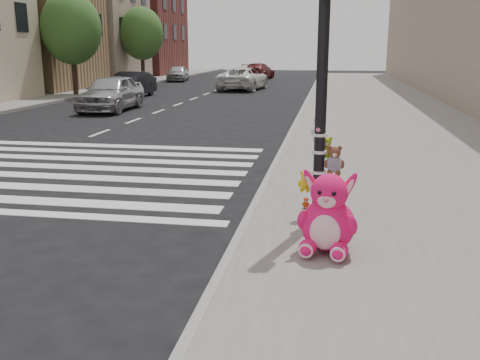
% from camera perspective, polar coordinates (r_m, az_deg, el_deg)
% --- Properties ---
extents(ground, '(120.00, 120.00, 0.00)m').
position_cam_1_polar(ground, '(7.03, -14.26, -8.73)').
color(ground, black).
rests_on(ground, ground).
extents(sidewalk_near, '(7.00, 80.00, 0.14)m').
position_cam_1_polar(sidewalk_near, '(16.27, 17.52, 4.15)').
color(sidewalk_near, slate).
rests_on(sidewalk_near, ground).
extents(sidewalk_far, '(6.00, 80.00, 0.14)m').
position_cam_1_polar(sidewalk_far, '(30.68, -22.62, 8.06)').
color(sidewalk_far, slate).
rests_on(sidewalk_far, ground).
extents(curb_edge, '(0.12, 80.00, 0.15)m').
position_cam_1_polar(curb_edge, '(16.16, 5.29, 4.67)').
color(curb_edge, gray).
rests_on(curb_edge, ground).
extents(crosswalk, '(11.00, 6.00, 0.01)m').
position_cam_1_polar(crosswalk, '(13.52, -23.00, 1.51)').
color(crosswalk, silver).
rests_on(crosswalk, ground).
extents(bld_far_c, '(6.00, 8.00, 8.00)m').
position_cam_1_polar(bld_far_c, '(36.77, -20.89, 15.17)').
color(bld_far_c, '#A48257').
rests_on(bld_far_c, ground).
extents(bld_far_d, '(6.00, 8.00, 10.00)m').
position_cam_1_polar(bld_far_d, '(44.85, -15.03, 16.49)').
color(bld_far_d, tan).
rests_on(bld_far_d, ground).
extents(bld_far_e, '(6.00, 10.00, 9.00)m').
position_cam_1_polar(bld_far_e, '(55.05, -10.13, 15.66)').
color(bld_far_e, brown).
rests_on(bld_far_e, ground).
extents(signal_pole, '(0.68, 0.48, 4.00)m').
position_cam_1_polar(signal_pole, '(7.76, 8.83, 7.57)').
color(signal_pole, black).
rests_on(signal_pole, sidewalk_near).
extents(tree_far_b, '(3.20, 3.20, 5.44)m').
position_cam_1_polar(tree_far_b, '(31.21, -17.55, 15.15)').
color(tree_far_b, '#382619').
rests_on(tree_far_b, sidewalk_far).
extents(tree_far_c, '(3.20, 3.20, 5.44)m').
position_cam_1_polar(tree_far_c, '(41.34, -10.46, 15.10)').
color(tree_far_c, '#382619').
rests_on(tree_far_c, sidewalk_far).
extents(pink_bunny, '(0.77, 0.86, 1.07)m').
position_cam_1_polar(pink_bunny, '(6.80, 9.36, -4.08)').
color(pink_bunny, '#FD1569').
rests_on(pink_bunny, sidewalk_near).
extents(red_teddy, '(0.12, 0.09, 0.18)m').
position_cam_1_polar(red_teddy, '(8.66, 7.04, -2.46)').
color(red_teddy, red).
rests_on(red_teddy, sidewalk_near).
extents(car_silver_far, '(1.96, 4.57, 1.54)m').
position_cam_1_polar(car_silver_far, '(23.92, -13.58, 9.04)').
color(car_silver_far, '#ADADB2').
rests_on(car_silver_far, ground).
extents(car_dark_far, '(1.68, 4.26, 1.38)m').
position_cam_1_polar(car_dark_far, '(30.13, -11.61, 9.93)').
color(car_dark_far, black).
rests_on(car_dark_far, ground).
extents(car_white_near, '(2.88, 5.37, 1.43)m').
position_cam_1_polar(car_white_near, '(34.86, 0.34, 10.76)').
color(car_white_near, white).
rests_on(car_white_near, ground).
extents(car_maroon_near, '(2.53, 4.91, 1.36)m').
position_cam_1_polar(car_maroon_near, '(46.93, 2.00, 11.53)').
color(car_maroon_near, maroon).
rests_on(car_maroon_near, ground).
extents(car_silver_deep, '(2.06, 3.95, 1.28)m').
position_cam_1_polar(car_silver_deep, '(44.39, -6.66, 11.26)').
color(car_silver_deep, '#B2B2B7').
rests_on(car_silver_deep, ground).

